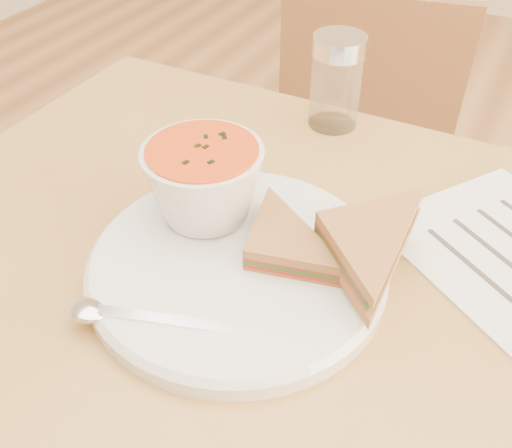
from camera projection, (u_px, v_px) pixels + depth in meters
The scene contains 7 objects.
chair_far at pixel (343, 224), 1.15m from camera, with size 0.36×0.36×0.80m, color brown, non-canonical shape.
plate at pixel (237, 266), 0.55m from camera, with size 0.29×0.29×0.02m, color silver, non-canonical shape.
soup_bowl at pixel (204, 186), 0.57m from camera, with size 0.12×0.12×0.08m, color silver, non-canonical shape.
sandwich_half_a at pixel (243, 263), 0.52m from camera, with size 0.10×0.10×0.03m, color #B16A3E, non-canonical shape.
sandwich_half_b at pixel (314, 226), 0.54m from camera, with size 0.12×0.12×0.04m, color #B16A3E, non-canonical shape.
spoon at pixel (146, 318), 0.48m from camera, with size 0.18×0.04×0.01m, color silver, non-canonical shape.
condiment_shaker at pixel (336, 82), 0.73m from camera, with size 0.07×0.07×0.12m, color silver, non-canonical shape.
Camera 1 is at (0.10, -0.34, 1.15)m, focal length 40.00 mm.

